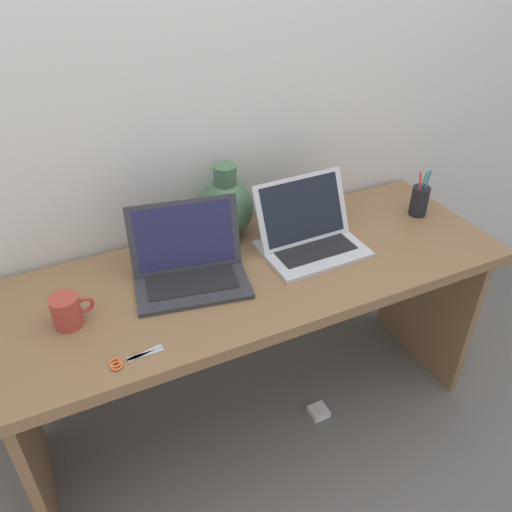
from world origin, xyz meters
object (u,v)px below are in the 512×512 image
laptop_left (188,261)px  laptop_right (308,231)px  coffee_mug (67,311)px  scissors (127,361)px  power_brick (319,411)px  pen_cup (419,200)px  green_vase (226,206)px

laptop_left → laptop_right: 0.43m
coffee_mug → scissors: coffee_mug is taller
coffee_mug → power_brick: 1.12m
scissors → power_brick: (0.71, 0.11, -0.71)m
laptop_right → scissors: size_ratio=2.32×
coffee_mug → power_brick: coffee_mug is taller
laptop_right → pen_cup: laptop_right is taller
laptop_right → coffee_mug: bearing=-176.0°
laptop_left → pen_cup: laptop_left is taller
coffee_mug → power_brick: size_ratio=1.73×
pen_cup → power_brick: size_ratio=2.70×
scissors → laptop_right: bearing=21.0°
coffee_mug → pen_cup: (1.30, 0.06, 0.01)m
laptop_right → power_brick: bearing=-87.0°
laptop_right → coffee_mug: (-0.81, -0.06, -0.01)m
laptop_right → coffee_mug: size_ratio=2.82×
laptop_left → power_brick: laptop_left is taller
green_vase → coffee_mug: 0.65m
green_vase → scissors: size_ratio=1.79×
laptop_left → scissors: 0.39m
laptop_left → coffee_mug: laptop_left is taller
laptop_left → scissors: (-0.27, -0.27, -0.06)m
scissors → power_brick: bearing=8.8°
laptop_left → pen_cup: bearing=0.1°
laptop_left → pen_cup: 0.91m
coffee_mug → pen_cup: 1.30m
green_vase → scissors: 0.68m
laptop_right → pen_cup: size_ratio=1.81×
laptop_left → scissors: size_ratio=2.60×
green_vase → coffee_mug: bearing=-156.9°
green_vase → pen_cup: (0.70, -0.19, -0.05)m
laptop_right → pen_cup: 0.49m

